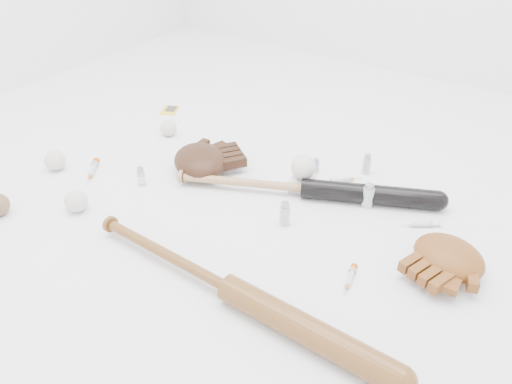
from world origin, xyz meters
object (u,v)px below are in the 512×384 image
Objects in this scene: bat_wood at (229,288)px; glove_dark at (200,161)px; bat_dark at (304,188)px; pedestal at (302,183)px.

bat_wood is 0.64m from glove_dark.
glove_dark is at bearing 166.31° from bat_dark.
bat_wood reaches higher than pedestal.
bat_wood is at bearing -79.74° from pedestal.
bat_dark is at bearing 46.50° from glove_dark.
pedestal is (0.36, 0.11, -0.03)m from glove_dark.
bat_dark is 0.39m from glove_dark.
glove_dark is 0.38m from pedestal.
glove_dark is at bearing 137.95° from bat_wood.
bat_dark is 0.05m from pedestal.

